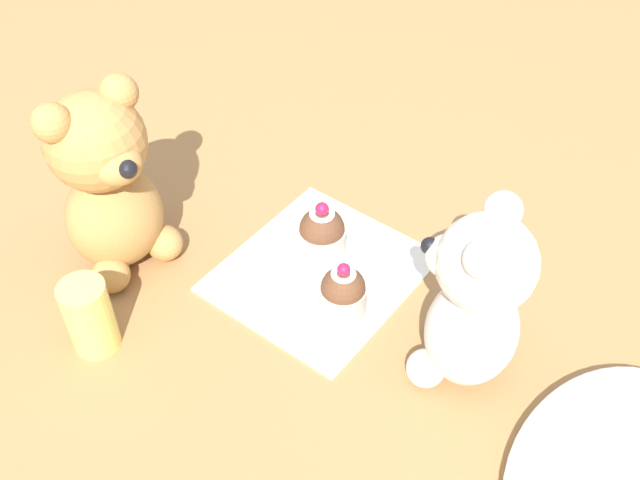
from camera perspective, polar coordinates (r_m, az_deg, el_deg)
ground_plane at (r=0.89m, az=0.00°, el=-2.55°), size 4.00×4.00×0.00m
knitted_placemat at (r=0.89m, az=0.00°, el=-2.41°), size 0.23×0.21×0.01m
tulle_cloth at (r=0.77m, az=21.89°, el=-16.52°), size 0.28×0.19×0.03m
teddy_bear_cream at (r=0.74m, az=11.71°, el=-4.63°), size 0.13×0.12×0.22m
teddy_bear_tan at (r=0.86m, az=-15.89°, el=4.16°), size 0.13×0.13×0.24m
cupcake_near_cream_bear at (r=0.83m, az=1.76°, el=-4.03°), size 0.05×0.05×0.07m
saucer_plate at (r=0.91m, az=0.15°, el=-0.51°), size 0.09×0.09×0.01m
cupcake_near_tan_bear at (r=0.89m, az=0.15°, el=0.63°), size 0.06×0.06×0.07m
juice_glass at (r=0.83m, az=-17.15°, el=-5.57°), size 0.05×0.05×0.09m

